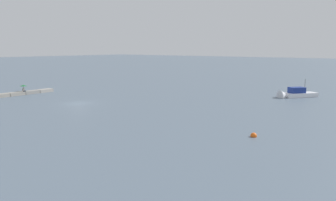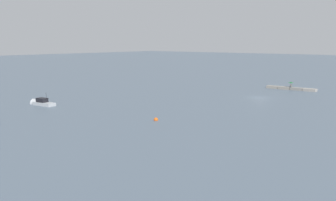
{
  "view_description": "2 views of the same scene",
  "coord_description": "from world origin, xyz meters",
  "views": [
    {
      "loc": [
        31.91,
        42.76,
        8.8
      ],
      "look_at": [
        -4.98,
        14.0,
        1.25
      ],
      "focal_mm": 35.53,
      "sensor_mm": 36.0,
      "label": 1
    },
    {
      "loc": [
        -33.94,
        70.78,
        11.28
      ],
      "look_at": [
        2.9,
        25.38,
        2.21
      ],
      "focal_mm": 41.39,
      "sensor_mm": 36.0,
      "label": 2
    }
  ],
  "objects": [
    {
      "name": "umbrella_open_green",
      "position": [
        0.03,
        -16.26,
        1.72
      ],
      "size": [
        1.26,
        1.26,
        1.28
      ],
      "color": "black",
      "rests_on": "seawall_pier"
    },
    {
      "name": "mooring_buoy_mid",
      "position": [
        1.51,
        29.83,
        0.11
      ],
      "size": [
        0.63,
        0.63,
        0.63
      ],
      "color": "#EA5914",
      "rests_on": "ground_plane"
    },
    {
      "name": "ground_plane",
      "position": [
        0.0,
        0.0,
        0.0
      ],
      "size": [
        500.0,
        500.0,
        0.0
      ],
      "primitive_type": "plane",
      "color": "slate"
    },
    {
      "name": "seawall_pier",
      "position": [
        0.0,
        -16.35,
        0.3
      ],
      "size": [
        11.61,
        1.57,
        0.61
      ],
      "color": "gray",
      "rests_on": "ground_plane"
    },
    {
      "name": "motorboat_grey_mid",
      "position": [
        26.09,
        32.49,
        0.31
      ],
      "size": [
        5.28,
        1.98,
        2.9
      ],
      "rotation": [
        0.0,
        0.0,
        4.79
      ],
      "color": "#ADB2B7",
      "rests_on": "ground_plane"
    },
    {
      "name": "person_seated_grey_left",
      "position": [
        0.02,
        -16.2,
        0.86
      ],
      "size": [
        0.4,
        0.61,
        0.73
      ],
      "rotation": [
        0.0,
        0.0,
        0.02
      ],
      "color": "#1E2333",
      "rests_on": "seawall_pier"
    }
  ]
}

